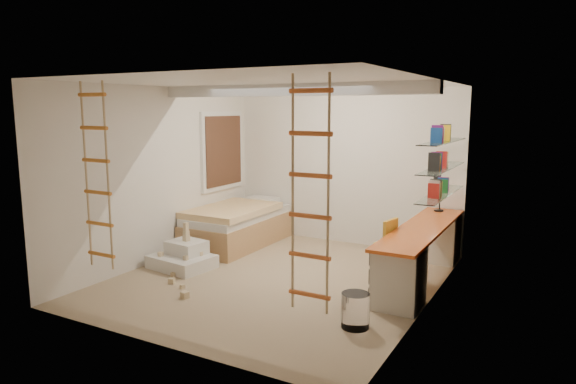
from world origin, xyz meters
The scene contains 15 objects.
floor centered at (0.00, 0.00, 0.00)m, with size 4.50×4.50×0.00m, color #9B8764.
ceiling_beam centered at (0.00, 0.30, 2.52)m, with size 4.00×0.18×0.16m, color white.
window_frame centered at (-1.97, 1.50, 1.55)m, with size 0.06×1.15×1.35m, color white.
window_blind centered at (-1.93, 1.50, 1.55)m, with size 0.02×1.00×1.20m, color #4C2D1E.
rope_ladder_left centered at (-1.35, -1.75, 1.52)m, with size 0.41×0.04×2.13m, color #C17821, non-canonical shape.
rope_ladder_right centered at (1.35, -1.75, 1.52)m, with size 0.41×0.04×2.13m, color #CE4F23, non-canonical shape.
waste_bin centered at (1.49, -0.95, 0.19)m, with size 0.30×0.30×0.37m, color white.
desk centered at (1.72, 0.86, 0.40)m, with size 0.56×2.80×0.75m.
shelves centered at (1.87, 1.13, 1.50)m, with size 0.25×1.80×0.71m.
bed centered at (-1.48, 1.23, 0.33)m, with size 1.02×2.00×0.69m.
task_lamp centered at (1.67, 1.82, 1.14)m, with size 0.14×0.36×0.57m.
swivel_chair centered at (1.40, 0.51, 0.32)m, with size 0.59×0.59×0.88m.
play_platform centered at (-1.45, -0.21, 0.15)m, with size 0.93×0.76×0.38m.
toy_blocks centered at (-1.19, -0.53, 0.23)m, with size 1.12×1.11×0.65m.
books centered at (1.87, 1.13, 1.59)m, with size 0.14×0.58×0.92m.
Camera 1 is at (3.33, -5.76, 2.28)m, focal length 32.00 mm.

